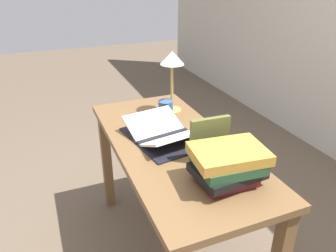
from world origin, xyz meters
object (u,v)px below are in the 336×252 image
Objects in this scene: book_stack_tall at (228,164)px; reading_lamp at (172,66)px; open_book at (163,134)px; book_standing_upright at (209,139)px; coffee_mug at (166,107)px.

reading_lamp reaches higher than book_stack_tall.
book_stack_tall is (0.46, 0.10, 0.06)m from open_book.
book_standing_upright reaches higher than book_stack_tall.
coffee_mug is (-0.29, 0.13, 0.02)m from open_book.
book_stack_tall is 0.80m from reading_lamp.
book_standing_upright is at bearing 14.66° from open_book.
coffee_mug is at bearing 177.73° from book_stack_tall.
reading_lamp reaches higher than book_standing_upright.
book_standing_upright is at bearing -5.82° from reading_lamp.
open_book is 0.48m from book_stack_tall.
open_book is 2.26× the size of book_standing_upright.
reading_lamp is at bearing 174.30° from book_stack_tall.
book_standing_upright is (0.27, 0.12, 0.08)m from open_book.
open_book is 4.02× the size of coffee_mug.
coffee_mug is (-0.57, 0.01, -0.06)m from book_standing_upright.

